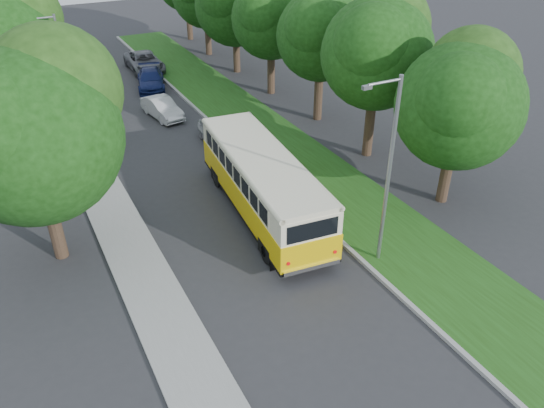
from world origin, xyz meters
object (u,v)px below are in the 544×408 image
lamppost_far (64,75)px  car_grey (144,62)px  car_white (162,108)px  vintage_bus (263,185)px  car_silver (217,134)px  car_blue (151,79)px  lamppost_near (388,169)px

lamppost_far → car_grey: (7.70, 11.78, -3.36)m
car_white → car_grey: car_grey is taller
vintage_bus → car_silver: (1.14, 8.46, -0.92)m
car_silver → car_white: (-1.61, 5.67, -0.01)m
vintage_bus → car_blue: (0.57, 20.24, -0.90)m
car_white → car_blue: bearing=71.4°
car_silver → lamppost_near: bearing=-79.1°
car_white → car_grey: size_ratio=0.74×
car_silver → car_grey: 16.36m
lamppost_near → vintage_bus: size_ratio=0.74×
lamppost_far → car_white: bearing=10.6°
lamppost_near → car_blue: (-2.03, 25.70, -3.67)m
lamppost_far → vintage_bus: bearing=-64.2°
car_blue → car_grey: (0.82, 4.58, 0.06)m
car_grey → car_silver: bearing=-89.6°
car_grey → vintage_bus: bearing=-91.9°
vintage_bus → car_white: vintage_bus is taller
vintage_bus → car_blue: bearing=93.9°
car_silver → car_white: size_ratio=0.99×
car_blue → lamppost_near: bearing=-70.8°
lamppost_near → car_white: lamppost_near is taller
car_blue → car_silver: bearing=-72.5°
lamppost_near → car_blue: lamppost_near is taller
lamppost_near → vintage_bus: lamppost_near is taller
lamppost_near → car_silver: (-1.46, 13.92, -3.69)m
car_silver → car_blue: (-0.57, 11.78, 0.02)m
lamppost_near → car_white: (-3.07, 19.59, -3.71)m
lamppost_far → car_blue: 10.53m
car_silver → car_blue: size_ratio=0.82×
vintage_bus → car_grey: 24.88m
lamppost_far → vintage_bus: lamppost_far is taller
car_blue → car_grey: size_ratio=0.89×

